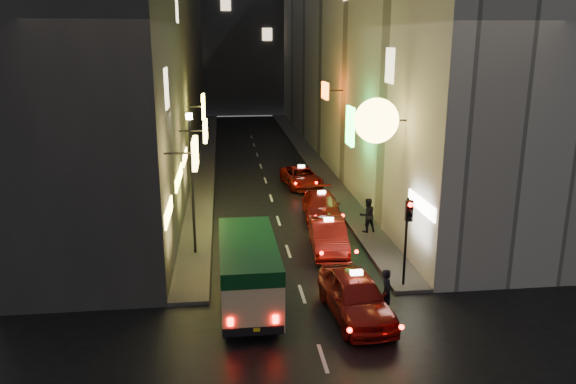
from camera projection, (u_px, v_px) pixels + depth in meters
name	position (u px, v px, depth m)	size (l,w,h in m)	color
building_left	(151.00, 45.00, 42.53)	(7.41, 52.00, 18.00)	#383533
building_right	(358.00, 44.00, 44.33)	(8.27, 52.00, 18.00)	#BAB6AA
building_far	(241.00, 27.00, 73.58)	(30.00, 10.00, 22.00)	#34353A
sidewalk_left	(206.00, 159.00, 45.30)	(1.50, 52.00, 0.15)	#474442
sidewalk_right	(310.00, 156.00, 46.25)	(1.50, 52.00, 0.15)	#474442
minibus	(248.00, 265.00, 20.09)	(2.06, 5.73, 2.46)	beige
taxi_near	(356.00, 292.00, 19.41)	(2.85, 5.90, 1.99)	maroon
taxi_second	(328.00, 234.00, 25.49)	(2.55, 5.39, 1.84)	maroon
taxi_third	(321.00, 204.00, 30.28)	(2.32, 5.08, 1.75)	maroon
taxi_far	(301.00, 175.00, 36.84)	(2.43, 4.86, 1.66)	maroon
pedestrian_crossing	(387.00, 290.00, 19.44)	(0.65, 0.42, 1.97)	black
pedestrian_sidewalk	(367.00, 213.00, 27.60)	(0.73, 0.46, 1.94)	black
traffic_light	(408.00, 223.00, 21.08)	(0.26, 0.43, 3.50)	black
lamp_post	(192.00, 175.00, 24.22)	(0.28, 0.28, 6.22)	black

